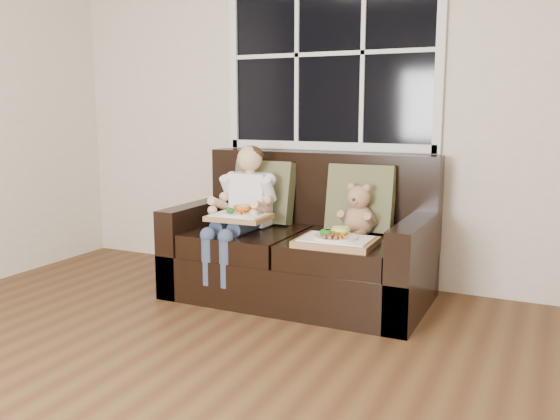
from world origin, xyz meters
The scene contains 9 objects.
room_walls centered at (0.00, 0.00, 1.59)m, with size 4.52×5.02×2.71m.
window_back centered at (-0.05, 2.48, 1.65)m, with size 1.62×0.04×1.37m.
loveseat centered at (-0.05, 2.02, 0.31)m, with size 1.70×0.92×0.96m.
pillow_left centered at (-0.42, 2.17, 0.67)m, with size 0.45×0.21×0.46m.
pillow_right centered at (0.30, 2.17, 0.67)m, with size 0.45×0.22×0.46m.
child centered at (-0.44, 1.90, 0.64)m, with size 0.38×0.60×0.87m.
teddy_bear centered at (0.34, 2.03, 0.59)m, with size 0.21×0.27×0.36m.
tray_left centered at (-0.38, 1.74, 0.57)m, with size 0.39×0.30×0.09m.
tray_right centered at (0.31, 1.70, 0.48)m, with size 0.48×0.37×0.11m.
Camera 1 is at (1.49, -1.60, 1.27)m, focal length 38.00 mm.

